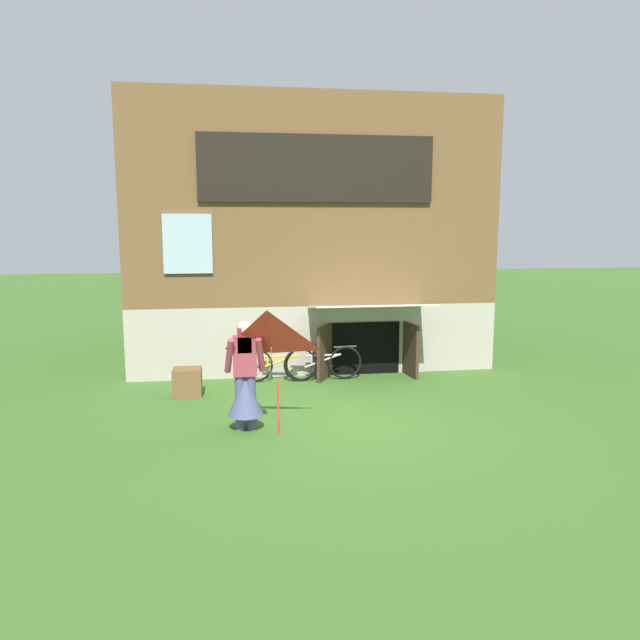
{
  "coord_description": "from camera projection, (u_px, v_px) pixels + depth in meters",
  "views": [
    {
      "loc": [
        -1.67,
        -8.67,
        2.97
      ],
      "look_at": [
        -0.21,
        1.18,
        1.4
      ],
      "focal_mm": 34.26,
      "sensor_mm": 36.0,
      "label": 1
    }
  ],
  "objects": [
    {
      "name": "ground_plane",
      "position": [
        345.0,
        424.0,
        9.18
      ],
      "size": [
        60.0,
        60.0,
        0.0
      ],
      "primitive_type": "plane",
      "color": "#386023"
    },
    {
      "name": "log_house",
      "position": [
        302.0,
        235.0,
        14.07
      ],
      "size": [
        7.33,
        6.01,
        5.45
      ],
      "color": "#ADA393",
      "rests_on": "ground_plane"
    },
    {
      "name": "person",
      "position": [
        245.0,
        385.0,
        8.8
      ],
      "size": [
        0.61,
        0.52,
        1.61
      ],
      "rotation": [
        0.0,
        0.0,
        0.25
      ],
      "color": "#474C75",
      "rests_on": "ground_plane"
    },
    {
      "name": "kite",
      "position": [
        267.0,
        344.0,
        8.21
      ],
      "size": [
        1.12,
        1.02,
        1.74
      ],
      "color": "red",
      "rests_on": "ground_plane"
    },
    {
      "name": "bicycle_silver",
      "position": [
        323.0,
        363.0,
        11.69
      ],
      "size": [
        1.52,
        0.12,
        0.7
      ],
      "rotation": [
        0.0,
        0.0,
        0.05
      ],
      "color": "black",
      "rests_on": "ground_plane"
    },
    {
      "name": "bicycle_yellow",
      "position": [
        279.0,
        364.0,
        11.59
      ],
      "size": [
        1.54,
        0.11,
        0.7
      ],
      "rotation": [
        0.0,
        0.0,
        -0.04
      ],
      "color": "black",
      "rests_on": "ground_plane"
    },
    {
      "name": "wooden_crate",
      "position": [
        187.0,
        382.0,
        10.6
      ],
      "size": [
        0.49,
        0.42,
        0.5
      ],
      "primitive_type": "cube",
      "color": "brown",
      "rests_on": "ground_plane"
    }
  ]
}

